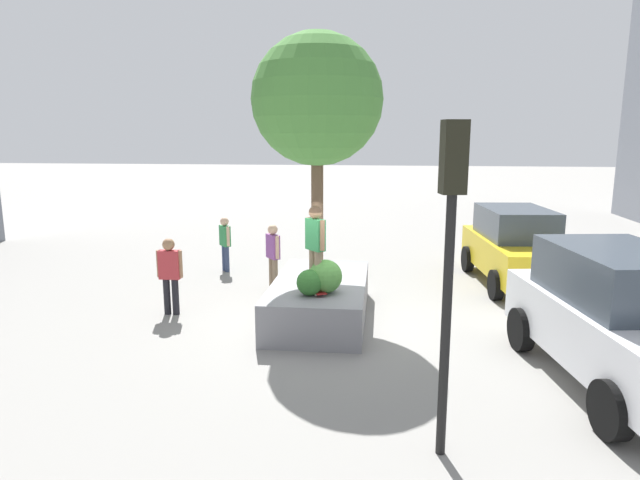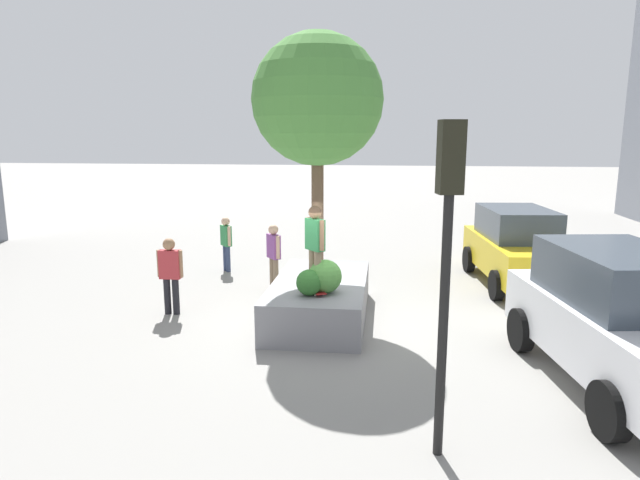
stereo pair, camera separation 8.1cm
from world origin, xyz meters
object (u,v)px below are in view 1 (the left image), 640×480
planter_ledge (320,299)px  taxi_cab (516,246)px  police_car (621,318)px  traffic_light_corner (450,233)px  plaza_tree (317,100)px  skateboard (315,290)px  skateboarder (315,241)px  passerby_with_bag (225,240)px  pedestrian_crossing (170,271)px  bystander_watching (273,252)px

planter_ledge → taxi_cab: taxi_cab is taller
police_car → planter_ledge: bearing=-117.6°
traffic_light_corner → plaza_tree: bearing=-159.0°
skateboard → taxi_cab: bearing=131.1°
skateboarder → planter_ledge: bearing=-179.2°
skateboard → traffic_light_corner: bearing=27.3°
passerby_with_bag → pedestrian_crossing: 3.99m
taxi_cab → traffic_light_corner: traffic_light_corner is taller
skateboarder → pedestrian_crossing: bearing=-103.0°
police_car → pedestrian_crossing: bearing=-106.7°
taxi_cab → passerby_with_bag: (-0.48, -8.18, -0.11)m
skateboarder → traffic_light_corner: (4.10, 2.11, 0.96)m
skateboarder → taxi_cab: skateboarder is taller
plaza_tree → taxi_cab: size_ratio=1.18×
skateboard → bystander_watching: (-3.15, -1.50, 0.07)m
planter_ledge → skateboard: (0.93, 0.01, 0.49)m
traffic_light_corner → pedestrian_crossing: size_ratio=2.39×
planter_ledge → bystander_watching: bearing=-146.0°
planter_ledge → bystander_watching: size_ratio=2.31×
pedestrian_crossing → police_car: bearing=73.3°
traffic_light_corner → pedestrian_crossing: (-4.87, -5.48, -1.86)m
passerby_with_bag → bystander_watching: (1.62, 1.77, 0.05)m
skateboarder → pedestrian_crossing: skateboarder is taller
bystander_watching → traffic_light_corner: bearing=26.5°
traffic_light_corner → bystander_watching: 8.31m
skateboarder → pedestrian_crossing: size_ratio=0.97×
police_car → passerby_with_bag: 10.66m
skateboarder → police_car: bearing=71.0°
police_car → passerby_with_bag: police_car is taller
passerby_with_bag → traffic_light_corner: bearing=31.3°
skateboard → skateboarder: bearing=-90.0°
taxi_cab → police_car: (6.06, 0.24, 0.08)m
plaza_tree → taxi_cab: bearing=115.4°
plaza_tree → bystander_watching: plaza_tree is taller
passerby_with_bag → taxi_cab: bearing=86.7°
plaza_tree → bystander_watching: (-1.27, -1.32, -3.76)m
pedestrian_crossing → skateboard: bearing=77.0°
skateboarder → taxi_cab: bearing=131.1°
traffic_light_corner → skateboard: bearing=-152.7°
bystander_watching → pedestrian_crossing: size_ratio=0.97×
skateboarder → traffic_light_corner: 4.71m
police_car → traffic_light_corner: (2.32, -3.04, 1.74)m
passerby_with_bag → pedestrian_crossing: pedestrian_crossing is taller
skateboard → passerby_with_bag: passerby_with_bag is taller
skateboard → taxi_cab: taxi_cab is taller
police_car → bystander_watching: 8.28m
passerby_with_bag → skateboarder: bearing=34.4°
skateboarder → police_car: skateboarder is taller
skateboard → traffic_light_corner: size_ratio=0.19×
passerby_with_bag → bystander_watching: bearing=47.4°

